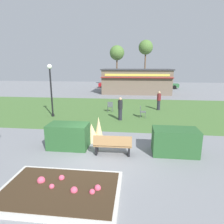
{
  "coord_description": "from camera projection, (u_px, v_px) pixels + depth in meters",
  "views": [
    {
      "loc": [
        1.51,
        -7.97,
        3.92
      ],
      "look_at": [
        0.24,
        2.98,
        1.29
      ],
      "focal_mm": 31.39,
      "sensor_mm": 36.0,
      "label": 1
    }
  ],
  "objects": [
    {
      "name": "person_strolling",
      "position": [
        159.0,
        100.0,
        17.52
      ],
      "size": [
        0.34,
        0.34,
        1.69
      ],
      "rotation": [
        0.0,
        0.0,
        1.45
      ],
      "color": "#23232D",
      "rests_on": "ground_plane"
    },
    {
      "name": "ornamental_grass_behind_left",
      "position": [
        92.0,
        132.0,
        10.36
      ],
      "size": [
        0.79,
        0.79,
        0.94
      ],
      "primitive_type": "cone",
      "color": "#D1BC7F",
      "rests_on": "ground_plane"
    },
    {
      "name": "parked_car_center_slot",
      "position": [
        140.0,
        84.0,
        34.58
      ],
      "size": [
        4.32,
        2.3,
        1.2
      ],
      "color": "silver",
      "rests_on": "ground_plane"
    },
    {
      "name": "tree_left_bg",
      "position": [
        117.0,
        53.0,
        37.55
      ],
      "size": [
        2.8,
        2.8,
        7.68
      ],
      "color": "brown",
      "rests_on": "ground_plane"
    },
    {
      "name": "parked_car_east_slot",
      "position": [
        166.0,
        85.0,
        34.08
      ],
      "size": [
        4.24,
        2.13,
        1.2
      ],
      "color": "#2D6638",
      "rests_on": "ground_plane"
    },
    {
      "name": "ground_plane",
      "position": [
        99.0,
        155.0,
        8.78
      ],
      "size": [
        80.0,
        80.0,
        0.0
      ],
      "primitive_type": "plane",
      "color": "slate"
    },
    {
      "name": "cafe_chair_east",
      "position": [
        142.0,
        111.0,
        15.01
      ],
      "size": [
        0.47,
        0.47,
        0.89
      ],
      "color": "#4C5156",
      "rests_on": "ground_plane"
    },
    {
      "name": "lamppost_mid",
      "position": [
        51.0,
        84.0,
        14.87
      ],
      "size": [
        0.36,
        0.36,
        4.02
      ],
      "color": "black",
      "rests_on": "ground_plane"
    },
    {
      "name": "tree_right_bg",
      "position": [
        146.0,
        48.0,
        38.41
      ],
      "size": [
        2.8,
        2.8,
        8.79
      ],
      "color": "brown",
      "rests_on": "ground_plane"
    },
    {
      "name": "ornamental_grass_behind_right",
      "position": [
        99.0,
        128.0,
        10.55
      ],
      "size": [
        0.51,
        0.51,
        1.26
      ],
      "primitive_type": "cone",
      "color": "#D1BC7F",
      "rests_on": "ground_plane"
    },
    {
      "name": "person_standing",
      "position": [
        120.0,
        109.0,
        14.22
      ],
      "size": [
        0.34,
        0.34,
        1.69
      ],
      "rotation": [
        0.0,
        0.0,
        5.45
      ],
      "color": "#23232D",
      "rests_on": "ground_plane"
    },
    {
      "name": "food_kiosk",
      "position": [
        136.0,
        81.0,
        27.81
      ],
      "size": [
        9.73,
        4.46,
        3.44
      ],
      "color": "#6B5B4C",
      "rests_on": "ground_plane"
    },
    {
      "name": "lawn_patch",
      "position": [
        117.0,
        110.0,
        17.67
      ],
      "size": [
        36.0,
        12.0,
        0.01
      ],
      "primitive_type": "cube",
      "color": "#446B33",
      "rests_on": "ground_plane"
    },
    {
      "name": "hedge_left",
      "position": [
        68.0,
        136.0,
        9.47
      ],
      "size": [
        1.91,
        1.1,
        1.2
      ],
      "primitive_type": "cube",
      "color": "#28562B",
      "rests_on": "ground_plane"
    },
    {
      "name": "park_bench",
      "position": [
        113.0,
        145.0,
        8.7
      ],
      "size": [
        1.71,
        0.56,
        0.95
      ],
      "color": "#9E7547",
      "rests_on": "ground_plane"
    },
    {
      "name": "cafe_chair_west",
      "position": [
        110.0,
        106.0,
        16.86
      ],
      "size": [
        0.52,
        0.52,
        0.89
      ],
      "color": "#4C5156",
      "rests_on": "ground_plane"
    },
    {
      "name": "trash_bin",
      "position": [
        184.0,
        146.0,
        8.62
      ],
      "size": [
        0.52,
        0.52,
        0.94
      ],
      "primitive_type": "cylinder",
      "color": "#2D4233",
      "rests_on": "ground_plane"
    },
    {
      "name": "flower_bed",
      "position": [
        60.0,
        190.0,
        6.17
      ],
      "size": [
        3.79,
        2.49,
        0.32
      ],
      "color": "beige",
      "rests_on": "ground_plane"
    },
    {
      "name": "hedge_right",
      "position": [
        175.0,
        142.0,
        8.8
      ],
      "size": [
        1.99,
        1.1,
        1.18
      ],
      "primitive_type": "cube",
      "color": "#28562B",
      "rests_on": "ground_plane"
    },
    {
      "name": "parked_car_west_slot",
      "position": [
        111.0,
        84.0,
        35.16
      ],
      "size": [
        4.21,
        2.08,
        1.2
      ],
      "color": "maroon",
      "rests_on": "ground_plane"
    }
  ]
}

